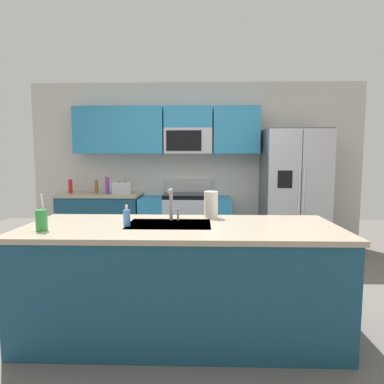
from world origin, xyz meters
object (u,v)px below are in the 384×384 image
object	(u,v)px
toaster	(122,188)
refrigerator	(294,193)
sink_faucet	(171,201)
bottle_purple	(107,185)
pepper_mill	(96,187)
bottle_red	(70,186)
paper_towel_roll	(211,205)
range_oven	(186,223)
soap_dispenser	(127,218)
drink_cup_green	(42,220)

from	to	relation	value
toaster	refrigerator	bearing A→B (deg)	-0.44
sink_faucet	bottle_purple	bearing A→B (deg)	118.86
pepper_mill	bottle_red	distance (m)	0.41
bottle_red	paper_towel_roll	bearing A→B (deg)	-43.97
range_oven	bottle_purple	size ratio (longest dim) A/B	5.38
bottle_purple	soap_dispenser	world-z (taller)	bottle_purple
refrigerator	drink_cup_green	distance (m)	3.57
range_oven	bottle_purple	bearing A→B (deg)	-177.83
pepper_mill	bottle_purple	size ratio (longest dim) A/B	0.81
refrigerator	toaster	distance (m)	2.55
range_oven	pepper_mill	xyz separation A→B (m)	(-1.35, -0.00, 0.56)
bottle_purple	sink_faucet	world-z (taller)	sink_faucet
pepper_mill	paper_towel_roll	world-z (taller)	paper_towel_roll
drink_cup_green	paper_towel_roll	size ratio (longest dim) A/B	1.16
range_oven	refrigerator	xyz separation A→B (m)	(1.60, -0.07, 0.48)
bottle_red	drink_cup_green	distance (m)	2.71
bottle_purple	drink_cup_green	distance (m)	2.54
sink_faucet	toaster	bearing A→B (deg)	113.89
sink_faucet	paper_towel_roll	bearing A→B (deg)	23.39
sink_faucet	bottle_red	bearing A→B (deg)	128.86
bottle_red	soap_dispenser	bearing A→B (deg)	-59.63
paper_towel_roll	range_oven	bearing A→B (deg)	99.32
soap_dispenser	paper_towel_roll	xyz separation A→B (m)	(0.68, 0.39, 0.05)
refrigerator	pepper_mill	world-z (taller)	refrigerator
bottle_purple	bottle_red	size ratio (longest dim) A/B	1.22
pepper_mill	bottle_red	bearing A→B (deg)	177.56
paper_towel_roll	bottle_red	bearing A→B (deg)	136.03
range_oven	drink_cup_green	bearing A→B (deg)	-110.26
drink_cup_green	paper_towel_roll	bearing A→B (deg)	24.17
sink_faucet	drink_cup_green	distance (m)	1.03
toaster	bottle_red	world-z (taller)	bottle_red
range_oven	drink_cup_green	xyz separation A→B (m)	(-0.95, -2.57, 0.54)
pepper_mill	range_oven	bearing A→B (deg)	0.11
sink_faucet	drink_cup_green	world-z (taller)	sink_faucet
refrigerator	sink_faucet	distance (m)	2.64
soap_dispenser	drink_cup_green	bearing A→B (deg)	-162.61
toaster	range_oven	bearing A→B (deg)	3.18
toaster	pepper_mill	size ratio (longest dim) A/B	1.37
bottle_purple	sink_faucet	size ratio (longest dim) A/B	0.90
refrigerator	paper_towel_roll	size ratio (longest dim) A/B	7.71
toaster	paper_towel_roll	distance (m)	2.33
paper_towel_roll	drink_cup_green	bearing A→B (deg)	-155.83
sink_faucet	pepper_mill	bearing A→B (deg)	121.92
drink_cup_green	refrigerator	bearing A→B (deg)	44.45
refrigerator	bottle_red	size ratio (longest dim) A/B	8.96
drink_cup_green	soap_dispenser	size ratio (longest dim) A/B	1.64
soap_dispenser	sink_faucet	bearing A→B (deg)	35.22
soap_dispenser	paper_towel_roll	bearing A→B (deg)	29.58
toaster	drink_cup_green	bearing A→B (deg)	-90.10
bottle_purple	drink_cup_green	xyz separation A→B (m)	(0.23, -2.53, -0.05)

